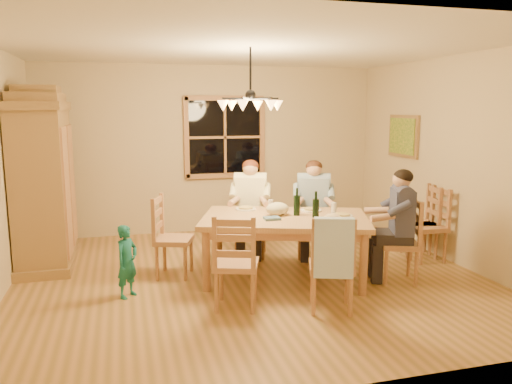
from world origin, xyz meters
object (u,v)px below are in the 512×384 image
object	(u,v)px
chair_spare_back	(419,235)
armoire	(44,185)
adult_slate_man	(400,211)
dining_table	(285,225)
chair_far_right	(313,235)
chair_end_left	(174,252)
child	(127,261)
chandelier	(251,103)
chair_end_right	(398,256)
adult_woman	(250,196)
chair_far_left	(251,234)
adult_plaid_man	(313,197)
chair_spare_front	(426,238)
chair_near_right	(331,281)
chair_near_left	(236,279)
wine_bottle_a	(297,202)
wine_bottle_b	(316,206)

from	to	relation	value
chair_spare_back	armoire	bearing A→B (deg)	89.59
adult_slate_man	chair_spare_back	size ratio (longest dim) A/B	0.88
dining_table	chair_spare_back	distance (m)	2.13
dining_table	chair_far_right	xyz separation A→B (m)	(0.65, 0.74, -0.36)
chair_end_left	child	world-z (taller)	chair_end_left
dining_table	adult_slate_man	bearing A→B (deg)	-19.07
chandelier	chair_spare_back	distance (m)	3.04
armoire	chair_spare_back	xyz separation A→B (m)	(4.87, -0.96, -0.75)
chair_end_right	child	xyz separation A→B (m)	(-3.09, 0.31, 0.10)
chair_end_right	adult_woman	bearing A→B (deg)	63.43
chair_end_left	chair_spare_back	xyz separation A→B (m)	(3.33, -0.06, 0.00)
dining_table	child	distance (m)	1.85
chandelier	chair_end_left	world-z (taller)	chandelier
chair_end_right	chair_spare_back	distance (m)	1.14
chair_far_left	adult_slate_man	xyz separation A→B (m)	(1.42, -1.45, 0.54)
adult_plaid_man	chair_spare_front	bearing A→B (deg)	178.17
chair_far_right	chair_spare_back	world-z (taller)	same
chair_near_right	chair_spare_front	size ratio (longest dim) A/B	1.00
chair_end_right	chair_spare_back	xyz separation A→B (m)	(0.80, 0.81, 0.00)
chair_near_right	chair_end_left	bearing A→B (deg)	153.43
chair_far_right	chair_spare_back	size ratio (longest dim) A/B	1.00
chair_near_left	adult_slate_man	world-z (taller)	adult_slate_man
armoire	chair_end_right	bearing A→B (deg)	-23.51
armoire	chair_near_left	size ratio (longest dim) A/B	2.32
dining_table	chair_spare_front	distance (m)	2.10
chair_near_left	adult_plaid_man	distance (m)	2.08
adult_plaid_man	child	size ratio (longest dim) A/B	1.10
wine_bottle_a	child	world-z (taller)	wine_bottle_a
armoire	dining_table	size ratio (longest dim) A/B	1.04
child	chair_far_left	bearing A→B (deg)	-13.93
chair_far_left	chair_far_right	distance (m)	0.86
chair_spare_back	adult_slate_man	bearing A→B (deg)	146.13
adult_slate_man	chair_far_right	bearing A→B (deg)	46.64
chair_near_right	adult_woman	world-z (taller)	adult_woman
chair_near_left	chair_end_right	world-z (taller)	same
chandelier	child	world-z (taller)	chandelier
adult_plaid_man	chair_spare_back	xyz separation A→B (m)	(1.41, -0.36, -0.54)
dining_table	chair_near_right	xyz separation A→B (m)	(0.16, -1.02, -0.36)
armoire	adult_plaid_man	world-z (taller)	armoire
chair_spare_back	chair_far_left	bearing A→B (deg)	84.64
chair_end_right	adult_woman	size ratio (longest dim) A/B	1.13
wine_bottle_a	wine_bottle_b	size ratio (longest dim) A/B	1.00
chair_far_left	wine_bottle_b	world-z (taller)	wine_bottle_b
chair_end_right	armoire	bearing A→B (deg)	85.56
wine_bottle_b	chair_end_right	bearing A→B (deg)	-10.65
chair_far_left	chair_spare_back	bearing A→B (deg)	-177.02
chair_near_left	wine_bottle_a	world-z (taller)	wine_bottle_a
chair_near_right	wine_bottle_b	bearing A→B (deg)	99.56
chair_near_right	armoire	bearing A→B (deg)	160.67
chair_near_right	adult_slate_man	distance (m)	1.36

